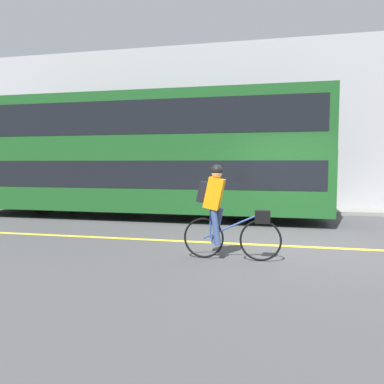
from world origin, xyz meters
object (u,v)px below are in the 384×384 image
(bus, at_px, (141,151))
(cyclist_on_bike, at_px, (222,209))
(street_sign_post, at_px, (80,169))
(trash_bin, at_px, (265,196))

(bus, bearing_deg, cyclist_on_bike, -55.59)
(street_sign_post, bearing_deg, bus, -35.28)
(cyclist_on_bike, xyz_separation_m, trash_bin, (0.58, 7.06, -0.37))
(cyclist_on_bike, height_order, trash_bin, cyclist_on_bike)
(bus, relative_size, street_sign_post, 4.67)
(bus, xyz_separation_m, street_sign_post, (-3.44, 2.44, -0.59))
(cyclist_on_bike, distance_m, street_sign_post, 9.68)
(trash_bin, xyz_separation_m, street_sign_post, (-7.18, -0.01, 0.93))
(bus, relative_size, trash_bin, 13.58)
(trash_bin, bearing_deg, street_sign_post, -179.95)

